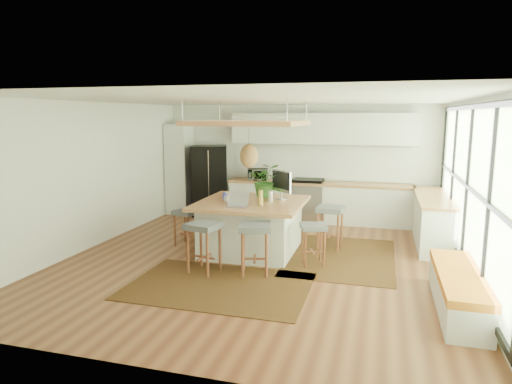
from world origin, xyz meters
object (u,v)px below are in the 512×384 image
(stool_near_left, at_px, (204,251))
(microwave, at_px, (258,173))
(stool_right_back, at_px, (330,230))
(island_plant, at_px, (266,184))
(stool_left_side, at_px, (187,227))
(laptop, at_px, (237,200))
(stool_right_front, at_px, (313,244))
(stool_near_right, at_px, (255,252))
(monitor, at_px, (281,185))
(island, at_px, (252,227))
(fridge, at_px, (209,178))

(stool_near_left, height_order, microwave, microwave)
(stool_right_back, bearing_deg, island_plant, -177.07)
(stool_near_left, height_order, stool_left_side, stool_near_left)
(laptop, bearing_deg, stool_right_back, 33.39)
(stool_right_back, xyz_separation_m, microwave, (-1.98, 2.13, 0.73))
(stool_right_front, distance_m, microwave, 3.68)
(stool_right_front, bearing_deg, stool_near_right, -138.75)
(monitor, bearing_deg, stool_near_left, -75.24)
(island, relative_size, stool_near_left, 2.31)
(stool_near_left, relative_size, monitor, 1.37)
(microwave, bearing_deg, island, -93.27)
(stool_near_right, bearing_deg, stool_right_back, 60.09)
(stool_right_front, height_order, laptop, laptop)
(fridge, height_order, stool_near_right, fridge)
(stool_near_right, relative_size, stool_right_back, 1.00)
(island_plant, bearing_deg, island, -104.91)
(stool_left_side, bearing_deg, stool_near_right, -34.65)
(stool_right_back, bearing_deg, stool_left_side, -168.80)
(monitor, height_order, island_plant, monitor)
(stool_right_front, relative_size, microwave, 1.42)
(stool_right_back, height_order, laptop, laptop)
(stool_near_left, relative_size, stool_right_front, 1.17)
(stool_near_left, height_order, monitor, monitor)
(fridge, relative_size, island_plant, 2.68)
(stool_near_left, relative_size, stool_near_right, 1.00)
(stool_right_back, xyz_separation_m, island_plant, (-1.22, -0.06, 0.83))
(stool_near_left, distance_m, stool_near_right, 0.80)
(stool_near_left, bearing_deg, monitor, 61.75)
(stool_right_front, relative_size, stool_right_back, 0.86)
(stool_left_side, distance_m, island_plant, 1.71)
(stool_near_right, xyz_separation_m, stool_right_front, (0.80, 0.70, 0.00))
(stool_right_front, distance_m, stool_left_side, 2.52)
(island, xyz_separation_m, stool_right_back, (1.35, 0.56, -0.11))
(fridge, height_order, stool_right_back, fridge)
(island_plant, bearing_deg, stool_near_left, -106.86)
(microwave, bearing_deg, stool_near_left, -103.17)
(laptop, bearing_deg, monitor, 53.86)
(stool_near_right, bearing_deg, monitor, 86.75)
(stool_right_back, distance_m, stool_left_side, 2.70)
(stool_near_left, xyz_separation_m, laptop, (0.30, 0.74, 0.70))
(stool_left_side, bearing_deg, monitor, 10.28)
(island, distance_m, stool_near_left, 1.34)
(fridge, xyz_separation_m, stool_right_front, (3.06, -3.11, -0.57))
(island, distance_m, stool_near_right, 1.20)
(stool_near_left, bearing_deg, fridge, 110.39)
(island, xyz_separation_m, microwave, (-0.63, 2.69, 0.62))
(stool_near_left, bearing_deg, island, 72.40)
(stool_left_side, height_order, microwave, microwave)
(stool_near_left, relative_size, island_plant, 1.25)
(monitor, distance_m, microwave, 2.59)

